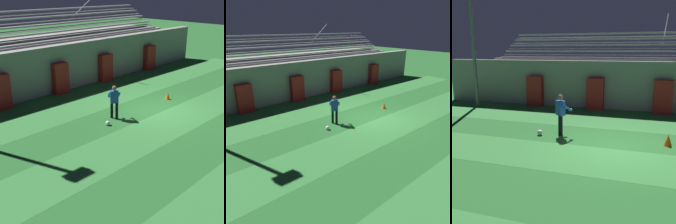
% 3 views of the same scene
% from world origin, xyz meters
% --- Properties ---
extents(ground_plane, '(80.00, 80.00, 0.00)m').
position_xyz_m(ground_plane, '(0.00, 0.00, 0.00)').
color(ground_plane, '#286B2D').
extents(turf_stripe_mid, '(28.00, 2.32, 0.01)m').
position_xyz_m(turf_stripe_mid, '(0.00, -1.37, 0.00)').
color(turf_stripe_mid, '#38843D').
rests_on(turf_stripe_mid, ground).
extents(turf_stripe_far, '(28.00, 2.32, 0.01)m').
position_xyz_m(turf_stripe_far, '(0.00, 3.26, 0.00)').
color(turf_stripe_far, '#38843D').
rests_on(turf_stripe_far, ground).
extents(back_wall, '(24.00, 0.60, 2.80)m').
position_xyz_m(back_wall, '(0.00, 6.50, 1.40)').
color(back_wall, '#999691').
rests_on(back_wall, ground).
extents(padding_pillar_gate_left, '(0.98, 0.44, 1.84)m').
position_xyz_m(padding_pillar_gate_left, '(-1.86, 5.95, 0.92)').
color(padding_pillar_gate_left, '#B21E1E').
rests_on(padding_pillar_gate_left, ground).
extents(padding_pillar_gate_right, '(0.98, 0.44, 1.84)m').
position_xyz_m(padding_pillar_gate_right, '(1.86, 5.95, 0.92)').
color(padding_pillar_gate_right, '#B21E1E').
rests_on(padding_pillar_gate_right, ground).
extents(padding_pillar_far_left, '(0.98, 0.44, 1.84)m').
position_xyz_m(padding_pillar_far_left, '(-5.65, 5.95, 0.92)').
color(padding_pillar_far_left, '#B21E1E').
rests_on(padding_pillar_far_left, ground).
extents(padding_pillar_far_right, '(0.98, 0.44, 1.84)m').
position_xyz_m(padding_pillar_far_right, '(6.52, 5.95, 0.92)').
color(padding_pillar_far_right, '#B21E1E').
rests_on(padding_pillar_far_right, ground).
extents(bleacher_stand, '(18.00, 4.05, 5.43)m').
position_xyz_m(bleacher_stand, '(0.00, 8.84, 1.50)').
color(bleacher_stand, '#999691').
rests_on(bleacher_stand, ground).
extents(goalkeeper, '(0.74, 0.73, 1.67)m').
position_xyz_m(goalkeeper, '(-2.37, 0.89, 0.95)').
color(goalkeeper, black).
rests_on(goalkeeper, ground).
extents(soccer_ball, '(0.22, 0.22, 0.22)m').
position_xyz_m(soccer_ball, '(-3.16, 0.52, 0.11)').
color(soccer_ball, white).
rests_on(soccer_ball, ground).
extents(traffic_cone, '(0.30, 0.30, 0.42)m').
position_xyz_m(traffic_cone, '(1.78, 0.73, 0.21)').
color(traffic_cone, orange).
rests_on(traffic_cone, ground).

